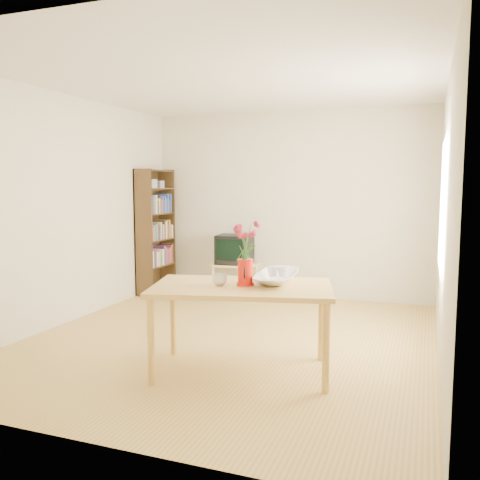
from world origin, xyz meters
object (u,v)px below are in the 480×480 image
at_px(mug, 220,280).
at_px(television, 235,249).
at_px(bowl, 277,255).
at_px(table, 242,294).
at_px(pitcher, 245,273).

height_order(mug, television, television).
bearing_deg(bowl, table, -131.80).
relative_size(mug, television, 0.24).
bearing_deg(table, television, 98.07).
bearing_deg(mug, table, 178.56).
xyz_separation_m(table, mug, (-0.17, -0.07, 0.12)).
bearing_deg(mug, pitcher, -178.57).
distance_m(mug, bowl, 0.55).
xyz_separation_m(mug, television, (-0.95, 2.85, -0.13)).
xyz_separation_m(pitcher, television, (-1.15, 2.76, -0.18)).
bearing_deg(mug, bowl, -163.84).
distance_m(pitcher, television, 2.99).
height_order(bowl, television, bowl).
bearing_deg(television, table, -72.11).
distance_m(table, television, 3.00).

